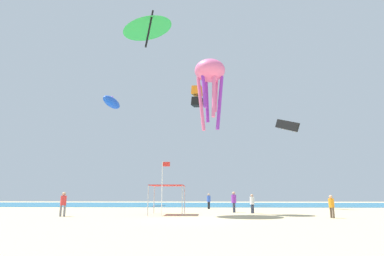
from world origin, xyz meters
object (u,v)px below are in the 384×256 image
at_px(kite_delta_green, 147,25).
at_px(person_central, 63,202).
at_px(person_rightmost, 209,200).
at_px(kite_box_orange, 197,96).
at_px(banner_flag, 163,184).
at_px(kite_octopus_pink, 210,74).
at_px(canopy_tent, 168,187).
at_px(kite_inflatable_blue, 112,102).
at_px(person_leftmost, 252,202).
at_px(person_near_tent, 234,200).
at_px(kite_parafoil_black, 287,126).
at_px(person_far_shore, 331,204).

bearing_deg(kite_delta_green, person_central, 88.40).
distance_m(person_rightmost, kite_box_orange, 20.19).
relative_size(banner_flag, kite_octopus_pink, 0.61).
relative_size(canopy_tent, kite_octopus_pink, 0.45).
xyz_separation_m(kite_box_orange, kite_inflatable_blue, (-14.00, -0.90, -1.11)).
bearing_deg(canopy_tent, kite_delta_green, -162.77).
distance_m(person_leftmost, kite_inflatable_blue, 31.17).
bearing_deg(kite_octopus_pink, person_rightmost, 40.49).
distance_m(person_near_tent, person_rightmost, 7.52).
height_order(banner_flag, kite_octopus_pink, kite_octopus_pink).
xyz_separation_m(person_rightmost, kite_delta_green, (-5.69, -11.33, 15.87)).
distance_m(kite_octopus_pink, kite_inflatable_blue, 26.07).
bearing_deg(kite_inflatable_blue, person_near_tent, -127.44).
bearing_deg(person_leftmost, kite_box_orange, -129.35).
xyz_separation_m(person_rightmost, kite_parafoil_black, (9.85, 0.81, 8.98)).
height_order(person_rightmost, person_far_shore, person_rightmost).
height_order(person_leftmost, person_central, person_central).
bearing_deg(kite_parafoil_black, person_leftmost, -66.11).
relative_size(canopy_tent, person_near_tent, 1.59).
xyz_separation_m(person_central, kite_box_orange, (9.72, 24.61, 16.45)).
xyz_separation_m(canopy_tent, person_central, (-7.67, -2.37, -1.20)).
relative_size(person_rightmost, kite_box_orange, 0.51).
bearing_deg(person_near_tent, kite_inflatable_blue, -115.78).
bearing_deg(banner_flag, person_rightmost, 74.35).
relative_size(person_rightmost, kite_inflatable_blue, 0.31).
height_order(person_leftmost, kite_parafoil_black, kite_parafoil_black).
distance_m(kite_parafoil_black, kite_box_orange, 17.36).
distance_m(banner_flag, kite_inflatable_blue, 29.97).
bearing_deg(kite_box_orange, kite_delta_green, 7.33).
relative_size(canopy_tent, banner_flag, 0.74).
distance_m(person_leftmost, banner_flag, 8.89).
bearing_deg(canopy_tent, person_leftmost, 17.61).
relative_size(kite_octopus_pink, kite_inflatable_blue, 1.20).
bearing_deg(banner_flag, person_far_shore, -4.13).
height_order(person_near_tent, kite_inflatable_blue, kite_inflatable_blue).
bearing_deg(person_rightmost, person_central, 161.94).
height_order(person_leftmost, kite_inflatable_blue, kite_inflatable_blue).
distance_m(person_far_shore, kite_box_orange, 32.01).
distance_m(canopy_tent, person_far_shore, 12.56).
relative_size(person_far_shore, kite_inflatable_blue, 0.28).
relative_size(person_central, kite_octopus_pink, 0.27).
distance_m(person_central, banner_flag, 7.72).
height_order(person_central, banner_flag, banner_flag).
bearing_deg(kite_box_orange, person_leftmost, 32.50).
xyz_separation_m(canopy_tent, kite_delta_green, (-2.11, -0.65, 14.64)).
bearing_deg(kite_parafoil_black, person_far_shore, -37.75).
bearing_deg(banner_flag, person_near_tent, 44.84).
distance_m(kite_parafoil_black, kite_inflatable_blue, 27.97).
bearing_deg(kite_octopus_pink, person_far_shore, -76.08).
distance_m(person_near_tent, banner_flag, 8.42).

